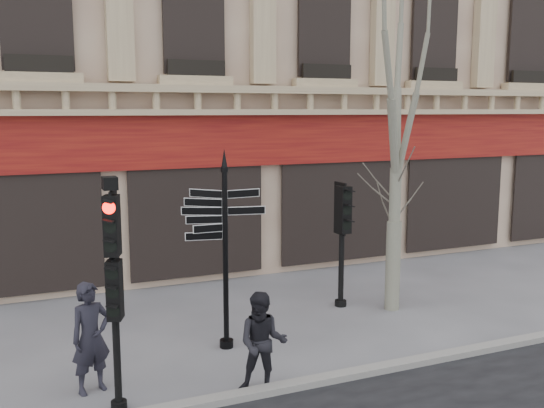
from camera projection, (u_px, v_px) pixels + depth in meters
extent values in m
plane|color=#555559|center=(274.00, 354.00, 10.93)|extent=(80.00, 80.00, 0.00)
cube|color=gray|center=(309.00, 382.00, 9.65)|extent=(80.00, 0.25, 0.12)
cube|color=#59080D|center=(196.00, 141.00, 14.81)|extent=(28.00, 0.25, 1.30)
cube|color=#9B8364|center=(198.00, 101.00, 14.45)|extent=(28.00, 0.35, 0.74)
cylinder|color=black|center=(226.00, 262.00, 10.98)|extent=(0.10, 0.10, 3.27)
cylinder|color=black|center=(227.00, 343.00, 11.23)|extent=(0.25, 0.25, 0.15)
cone|color=black|center=(224.00, 158.00, 10.69)|extent=(0.11, 0.11, 0.33)
cylinder|color=black|center=(115.00, 306.00, 8.67)|extent=(0.11, 0.11, 3.16)
cylinder|color=black|center=(119.00, 405.00, 8.91)|extent=(0.23, 0.23, 0.13)
cube|color=black|center=(114.00, 289.00, 8.63)|extent=(0.45, 0.39, 0.86)
cube|color=black|center=(112.00, 225.00, 8.49)|extent=(0.45, 0.39, 0.86)
sphere|color=#FF0C05|center=(111.00, 209.00, 8.45)|extent=(0.18, 0.18, 0.18)
cube|color=black|center=(110.00, 183.00, 8.40)|extent=(0.28, 0.31, 0.18)
cylinder|color=black|center=(342.00, 247.00, 13.38)|extent=(0.13, 0.13, 2.72)
cylinder|color=black|center=(341.00, 303.00, 13.58)|extent=(0.28, 0.28, 0.15)
cube|color=black|center=(342.00, 209.00, 13.25)|extent=(0.46, 0.33, 1.03)
cylinder|color=gray|center=(393.00, 266.00, 13.24)|extent=(0.32, 0.32, 1.97)
cylinder|color=gray|center=(395.00, 197.00, 13.00)|extent=(0.25, 0.25, 1.25)
imported|color=black|center=(91.00, 338.00, 9.35)|extent=(0.74, 0.61, 1.76)
imported|color=black|center=(263.00, 343.00, 9.33)|extent=(0.97, 0.89, 1.61)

